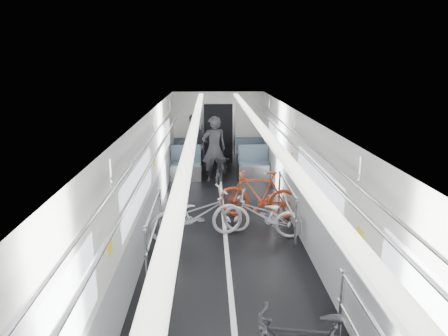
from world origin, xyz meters
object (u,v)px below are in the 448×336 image
object	(u,v)px
bike_right_far	(259,195)
bike_aisle	(222,168)
bike_right_mid	(262,215)
person_seated	(194,145)
bike_left_far	(197,214)
person_standing	(214,149)

from	to	relation	value
bike_right_far	bike_aisle	bearing A→B (deg)	-153.60
bike_right_mid	person_seated	size ratio (longest dim) A/B	0.88
bike_right_far	bike_right_mid	bearing A→B (deg)	9.46
bike_left_far	bike_right_mid	world-z (taller)	bike_left_far
bike_left_far	person_standing	size ratio (longest dim) A/B	0.99
bike_right_mid	bike_aisle	size ratio (longest dim) A/B	1.07
bike_right_far	person_seated	bearing A→B (deg)	-144.43
bike_left_far	bike_right_far	distance (m)	1.67
bike_right_mid	bike_right_far	xyz separation A→B (m)	(0.04, 0.91, 0.11)
bike_right_far	person_standing	bearing A→B (deg)	-149.28
bike_aisle	person_seated	distance (m)	1.25
bike_right_mid	bike_aisle	world-z (taller)	bike_right_mid
bike_left_far	bike_right_far	bearing A→B (deg)	-70.28
person_seated	person_standing	bearing A→B (deg)	112.93
bike_left_far	person_seated	distance (m)	4.58
bike_aisle	person_standing	size ratio (longest dim) A/B	0.80
bike_right_mid	bike_right_far	size ratio (longest dim) A/B	0.91
bike_right_far	bike_aisle	xyz separation A→B (m)	(-0.72, 2.79, -0.14)
bike_left_far	bike_right_mid	xyz separation A→B (m)	(1.29, 0.10, -0.07)
bike_left_far	bike_aisle	bearing A→B (deg)	-26.58
bike_left_far	bike_right_mid	bearing A→B (deg)	-103.08
bike_right_far	bike_aisle	size ratio (longest dim) A/B	1.18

